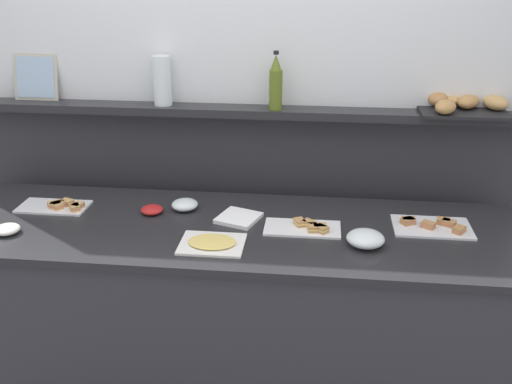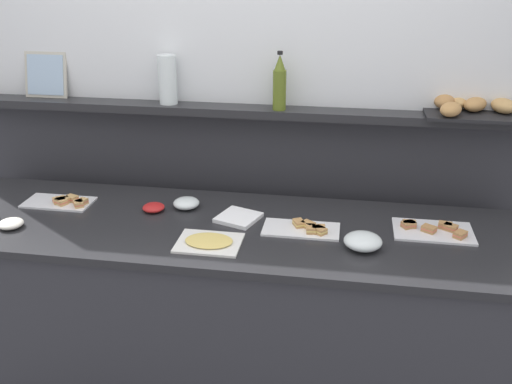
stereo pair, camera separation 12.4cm
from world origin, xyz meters
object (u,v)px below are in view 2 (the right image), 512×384
Objects in this scene: glass_bowl_medium at (186,204)px; olive_oil_bottle at (280,84)px; glass_bowl_small at (363,242)px; napkin_stack at (238,218)px; framed_picture at (46,75)px; sandwich_platter_rear at (63,202)px; condiment_bowl_teal at (154,207)px; water_carafe at (167,80)px; sandwich_platter_front at (305,229)px; bread_basket at (467,107)px; condiment_bowl_dark at (11,224)px; sandwich_platter_side at (433,230)px; cold_cuts_platter at (209,242)px.

olive_oil_bottle is at bearing 36.64° from glass_bowl_medium.
napkin_stack is at bearing 161.45° from glass_bowl_small.
framed_picture is at bearing 156.33° from glass_bowl_medium.
framed_picture is (-0.23, 0.42, 0.52)m from sandwich_platter_rear.
condiment_bowl_teal is 0.43× the size of water_carafe.
glass_bowl_medium reaches higher than sandwich_platter_front.
bread_basket is at bearing 23.13° from napkin_stack.
condiment_bowl_dark is at bearing -154.28° from condiment_bowl_teal.
glass_bowl_medium is 1.14× the size of condiment_bowl_dark.
condiment_bowl_teal is 0.62m from condiment_bowl_dark.
napkin_stack is 0.79m from water_carafe.
water_carafe is (0.54, 0.65, 0.52)m from condiment_bowl_dark.
sandwich_platter_side is 2.15× the size of glass_bowl_small.
condiment_bowl_teal is (-0.14, -0.06, -0.00)m from glass_bowl_medium.
framed_picture reaches higher than bread_basket.
sandwich_platter_front is at bearing -7.50° from condiment_bowl_teal.
olive_oil_bottle is (1.09, 0.62, 0.52)m from condiment_bowl_dark.
sandwich_platter_front is 1.02m from water_carafe.
olive_oil_bottle reaches higher than cold_cuts_platter.
framed_picture is (-1.94, 0.44, 0.52)m from sandwich_platter_side.
framed_picture is (-2.09, 0.02, 0.08)m from bread_basket.
napkin_stack is 0.62× the size of olive_oil_bottle.
bread_basket is 1.76× the size of water_carafe.
olive_oil_bottle reaches higher than sandwich_platter_rear.
sandwich_platter_side is at bearing -0.68° from sandwich_platter_rear.
cold_cuts_platter is at bearing -19.74° from sandwich_platter_rear.
bread_basket is (1.96, 0.67, 0.43)m from condiment_bowl_dark.
condiment_bowl_dark is (-0.70, -0.33, -0.00)m from glass_bowl_medium.
sandwich_platter_side and condiment_bowl_teal have the same top height.
condiment_bowl_dark is at bearing -172.08° from sandwich_platter_side.
napkin_stack is 0.66m from olive_oil_bottle.
cold_cuts_platter reaches higher than napkin_stack.
olive_oil_bottle is (-0.17, 0.45, 0.53)m from sandwich_platter_front.
napkin_stack is 0.40× the size of bread_basket.
sandwich_platter_rear is 1.17× the size of olive_oil_bottle.
condiment_bowl_dark is (-1.27, -0.18, 0.01)m from sandwich_platter_front.
olive_oil_bottle is at bearing 33.34° from condiment_bowl_teal.
napkin_stack is 1.29m from framed_picture.
condiment_bowl_dark is at bearing -161.16° from bread_basket.
condiment_bowl_teal is at bearing 167.62° from glass_bowl_small.
cold_cuts_platter is at bearing -61.85° from water_carafe.
sandwich_platter_side is 1.12m from glass_bowl_medium.
framed_picture reaches higher than sandwich_platter_rear.
water_carafe is at bearing 148.80° from glass_bowl_small.
condiment_bowl_teal is at bearing -164.08° from bread_basket.
glass_bowl_medium is 0.51× the size of water_carafe.
bread_basket is at bearing 18.84° from condiment_bowl_dark.
glass_bowl_small is (0.25, -0.12, 0.02)m from sandwich_platter_front.
condiment_bowl_dark is at bearing -172.13° from sandwich_platter_front.
condiment_bowl_dark is at bearing -154.89° from glass_bowl_medium.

